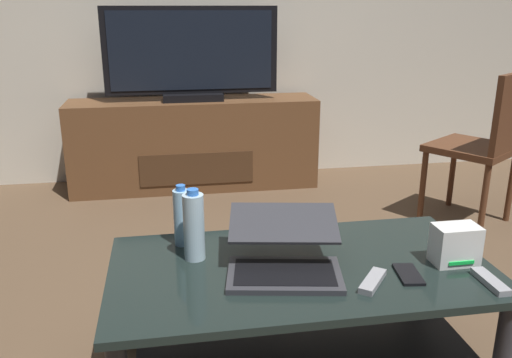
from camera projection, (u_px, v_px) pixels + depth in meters
name	position (u px, v px, depth m)	size (l,w,h in m)	color
coffee_table	(300.00, 300.00, 1.85)	(1.28, 0.68, 0.44)	black
media_cabinet	(194.00, 144.00, 3.89)	(1.76, 0.41, 0.64)	brown
television	(191.00, 56.00, 3.67)	(1.19, 0.20, 0.64)	black
dining_chair	(487.00, 140.00, 3.13)	(0.61, 0.61, 0.93)	#59331E
laptop	(284.00, 253.00, 1.76)	(0.43, 0.43, 0.16)	#333338
router_box	(455.00, 245.00, 1.80)	(0.15, 0.10, 0.14)	white
water_bottle_near	(182.00, 217.00, 1.94)	(0.06, 0.06, 0.23)	#99C6E5
water_bottle_far	(194.00, 226.00, 1.82)	(0.07, 0.07, 0.25)	silver
cell_phone	(408.00, 274.00, 1.74)	(0.07, 0.14, 0.01)	black
tv_remote	(490.00, 281.00, 1.68)	(0.04, 0.16, 0.02)	#99999E
soundbar_remote	(373.00, 281.00, 1.68)	(0.04, 0.16, 0.02)	#99999E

